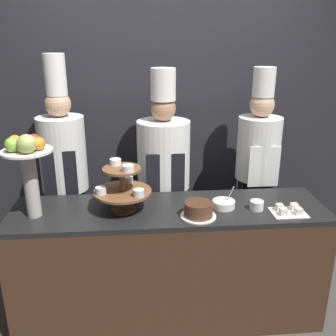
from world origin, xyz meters
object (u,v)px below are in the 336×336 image
(tiered_stand, at_px, (122,186))
(chef_center_left, at_px, (163,172))
(serving_bowl_near, at_px, (224,204))
(cup_white, at_px, (257,205))
(cake_square_tray, at_px, (289,211))
(chef_left, at_px, (64,170))
(cake_round, at_px, (198,210))
(fruit_pedestal, at_px, (28,161))
(chef_center_right, at_px, (257,166))

(tiered_stand, height_order, chef_center_left, chef_center_left)
(serving_bowl_near, bearing_deg, cup_white, -13.90)
(tiered_stand, relative_size, cake_square_tray, 1.71)
(chef_left, bearing_deg, chef_center_left, -0.00)
(serving_bowl_near, height_order, chef_left, chef_left)
(cake_round, xyz_separation_m, chef_left, (-0.95, 0.67, 0.06))
(tiered_stand, relative_size, serving_bowl_near, 2.50)
(fruit_pedestal, distance_m, cake_square_tray, 1.68)
(serving_bowl_near, xyz_separation_m, chef_center_right, (0.40, 0.54, 0.07))
(cake_round, bearing_deg, cup_white, 10.08)
(tiered_stand, height_order, cake_square_tray, tiered_stand)
(cup_white, height_order, cake_square_tray, cup_white)
(cup_white, height_order, chef_center_left, chef_center_left)
(tiered_stand, relative_size, cake_round, 1.65)
(fruit_pedestal, height_order, cake_square_tray, fruit_pedestal)
(cake_round, bearing_deg, cake_square_tray, 0.15)
(cup_white, xyz_separation_m, chef_center_right, (0.18, 0.60, 0.06))
(chef_left, relative_size, chef_center_right, 1.06)
(cake_square_tray, distance_m, chef_left, 1.68)
(fruit_pedestal, distance_m, chef_center_left, 1.08)
(chef_center_left, bearing_deg, cup_white, -45.74)
(cake_square_tray, distance_m, chef_center_left, 1.02)
(chef_left, bearing_deg, cake_round, -35.13)
(chef_center_left, bearing_deg, cake_round, -75.06)
(serving_bowl_near, bearing_deg, chef_left, 154.52)
(cake_round, height_order, chef_center_right, chef_center_right)
(cup_white, distance_m, serving_bowl_near, 0.22)
(fruit_pedestal, height_order, serving_bowl_near, fruit_pedestal)
(cup_white, relative_size, chef_left, 0.05)
(fruit_pedestal, distance_m, cake_round, 1.10)
(fruit_pedestal, xyz_separation_m, cup_white, (1.45, -0.02, -0.34))
(cake_round, distance_m, serving_bowl_near, 0.23)
(tiered_stand, bearing_deg, chef_center_right, 26.60)
(cake_round, distance_m, chef_left, 1.16)
(fruit_pedestal, height_order, cake_round, fruit_pedestal)
(chef_left, bearing_deg, chef_center_right, 0.00)
(fruit_pedestal, relative_size, cup_white, 6.20)
(cup_white, bearing_deg, chef_center_left, 134.26)
(tiered_stand, relative_size, chef_center_left, 0.22)
(cake_round, bearing_deg, serving_bowl_near, 32.69)
(chef_center_left, bearing_deg, tiered_stand, -119.41)
(cake_square_tray, relative_size, chef_center_right, 0.13)
(tiered_stand, xyz_separation_m, chef_left, (-0.47, 0.53, -0.06))
(cake_round, bearing_deg, tiered_stand, 164.44)
(cake_square_tray, xyz_separation_m, chef_left, (-1.54, 0.67, 0.09))
(tiered_stand, bearing_deg, cake_round, -15.56)
(serving_bowl_near, bearing_deg, chef_center_left, 124.28)
(fruit_pedestal, xyz_separation_m, cake_square_tray, (1.64, -0.09, -0.35))
(fruit_pedestal, height_order, chef_left, chef_left)
(chef_center_right, bearing_deg, chef_center_left, -179.99)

